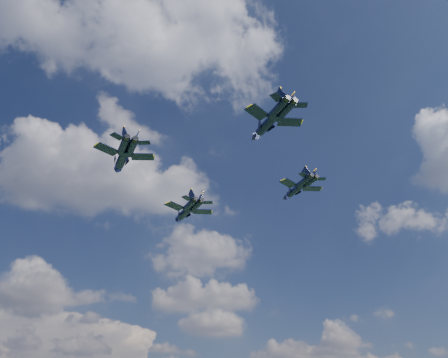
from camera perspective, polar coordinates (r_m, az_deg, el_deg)
jet_lead at (r=109.93m, az=-5.16°, el=-4.38°), size 12.14×16.37×3.85m
jet_left at (r=85.10m, az=-13.17°, el=2.60°), size 11.16×14.83×3.49m
jet_right at (r=100.62m, az=9.27°, el=-1.40°), size 10.47×13.98×3.29m
jet_slot at (r=77.62m, az=5.62°, el=7.16°), size 10.83×14.54×3.42m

